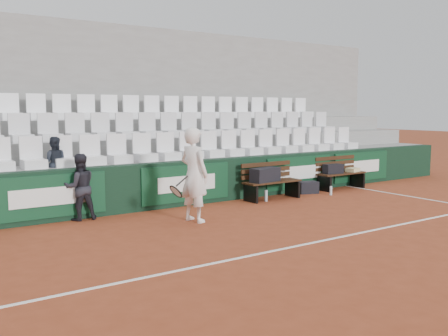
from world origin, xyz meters
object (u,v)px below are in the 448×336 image
Objects in this scene: bench_left at (272,190)px; sports_bag_ground at (308,187)px; ball_kid at (80,187)px; sports_bag_left at (265,175)px; water_bottle_far at (331,191)px; tennis_player at (194,175)px; bench_right at (341,181)px; spectator_c at (53,141)px; sports_bag_right at (333,169)px; water_bottle_near at (266,196)px.

bench_left is 2.98× the size of sports_bag_ground.
bench_left is at bearing 179.65° from ball_kid.
bench_left is 0.45m from sports_bag_left.
tennis_player is at bearing -172.28° from water_bottle_far.
bench_right is 1.41× the size of spectator_c.
water_bottle_far is (-0.95, -0.53, -0.11)m from bench_right.
sports_bag_left reaches higher than sports_bag_ground.
tennis_player is at bearing 147.06° from ball_kid.
sports_bag_right is 7.18m from spectator_c.
ball_kid is (-4.56, 0.37, 0.43)m from bench_left.
bench_left is 5.55× the size of water_bottle_near.
bench_left is at bearing 3.02° from sports_bag_left.
water_bottle_far is 0.13× the size of tennis_player.
ball_kid is (-1.78, 1.35, -0.26)m from tennis_player.
spectator_c is (-7.05, 0.93, 0.96)m from sports_bag_right.
sports_bag_ground is 0.61m from water_bottle_far.
water_bottle_near is 1.18× the size of water_bottle_far.
bench_right reaches higher than water_bottle_far.
bench_right is 2.81× the size of sports_bag_right.
water_bottle_near reaches higher than water_bottle_far.
ball_kid is at bearing 142.73° from tennis_player.
sports_bag_right is at bearing 12.66° from tennis_player.
spectator_c is (-0.27, 0.70, 0.88)m from ball_kid.
sports_bag_ground is 0.28× the size of tennis_player.
water_bottle_far is at bearing 177.28° from ball_kid.
water_bottle_near is at bearing -173.88° from sports_bag_right.
sports_bag_ground is (-1.23, 0.01, -0.07)m from bench_right.
tennis_player is 2.97m from spectator_c.
sports_bag_ground reaches higher than water_bottle_far.
sports_bag_right is 0.50× the size of spectator_c.
ball_kid reaches higher than water_bottle_near.
bench_right is at bearing 3.22° from sports_bag_left.
bench_left is 1.65m from water_bottle_far.
ball_kid is (-4.32, 0.39, 0.04)m from sports_bag_left.
tennis_player reaches higher than sports_bag_ground.
spectator_c reaches higher than bench_left.
spectator_c is at bearing 167.18° from water_bottle_far.
bench_right is at bearing 11.94° from tennis_player.
tennis_player is (-2.48, -0.85, 0.78)m from water_bottle_near.
water_bottle_far is (-0.62, -0.53, -0.46)m from sports_bag_right.
ball_kid reaches higher than bench_right.
ball_kid is at bearing 177.83° from sports_bag_ground.
sports_bag_right is (-0.32, -0.00, 0.35)m from bench_right.
water_bottle_near is 4.32m from ball_kid.
sports_bag_ground is 1.64m from water_bottle_near.
spectator_c reaches higher than water_bottle_far.
water_bottle_far is at bearing -139.59° from sports_bag_right.
water_bottle_near is 1.91m from water_bottle_far.
sports_bag_right is at bearing -166.44° from spectator_c.
ball_kid is at bearing 175.32° from bench_left.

